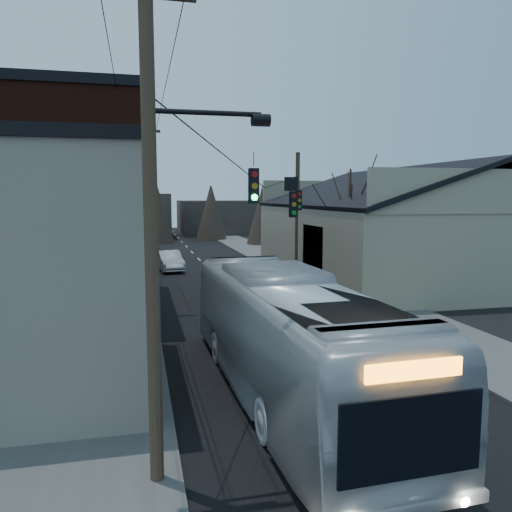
{
  "coord_description": "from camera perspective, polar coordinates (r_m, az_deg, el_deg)",
  "views": [
    {
      "loc": [
        -5.23,
        -6.46,
        5.66
      ],
      "look_at": [
        -0.14,
        15.1,
        3.0
      ],
      "focal_mm": 35.0,
      "sensor_mm": 36.0,
      "label": 1
    }
  ],
  "objects": [
    {
      "name": "sidewalk_left",
      "position": [
        36.91,
        -15.11,
        -2.12
      ],
      "size": [
        4.0,
        110.0,
        0.12
      ],
      "primitive_type": "cube",
      "color": "#474744",
      "rests_on": "ground"
    },
    {
      "name": "utility_lines",
      "position": [
        30.68,
        -9.37,
        5.44
      ],
      "size": [
        11.24,
        45.28,
        10.5
      ],
      "color": "#382B1E",
      "rests_on": "ground"
    },
    {
      "name": "parked_car",
      "position": [
        38.62,
        -9.87,
        -0.55
      ],
      "size": [
        2.12,
        4.75,
        1.52
      ],
      "primitive_type": "imported",
      "rotation": [
        0.0,
        0.0,
        0.12
      ],
      "color": "#B4B6BC",
      "rests_on": "ground"
    },
    {
      "name": "warehouse",
      "position": [
        36.48,
        16.76,
        1.9
      ],
      "size": [
        16.16,
        20.6,
        7.73
      ],
      "color": "gray",
      "rests_on": "ground"
    },
    {
      "name": "building_clapboard",
      "position": [
        16.06,
        -26.75,
        -1.62
      ],
      "size": [
        8.0,
        8.0,
        7.0
      ],
      "primitive_type": "cube",
      "color": "gray",
      "rests_on": "ground"
    },
    {
      "name": "building_far_left",
      "position": [
        71.51,
        -13.94,
        4.51
      ],
      "size": [
        10.0,
        12.0,
        6.0
      ],
      "primitive_type": "cube",
      "color": "#2D2724",
      "rests_on": "ground"
    },
    {
      "name": "building_left_far",
      "position": [
        42.73,
        -19.04,
        3.58
      ],
      "size": [
        9.0,
        14.0,
        7.0
      ],
      "primitive_type": "cube",
      "color": "#2D2724",
      "rests_on": "ground"
    },
    {
      "name": "building_brick",
      "position": [
        26.89,
        -23.59,
        4.87
      ],
      "size": [
        10.0,
        12.0,
        10.0
      ],
      "primitive_type": "cube",
      "color": "black",
      "rests_on": "ground"
    },
    {
      "name": "bare_tree",
      "position": [
        29.01,
        10.6,
        2.66
      ],
      "size": [
        0.4,
        0.4,
        7.2
      ],
      "primitive_type": "cone",
      "color": "black",
      "rests_on": "ground"
    },
    {
      "name": "road_surface",
      "position": [
        37.26,
        -5.07,
        -1.9
      ],
      "size": [
        9.0,
        110.0,
        0.02
      ],
      "primitive_type": "cube",
      "color": "black",
      "rests_on": "ground"
    },
    {
      "name": "sidewalk_right",
      "position": [
        38.7,
        4.5,
        -1.49
      ],
      "size": [
        4.0,
        110.0,
        0.12
      ],
      "primitive_type": "cube",
      "color": "#474744",
      "rests_on": "ground"
    },
    {
      "name": "bus",
      "position": [
        14.18,
        3.53,
        -9.11
      ],
      "size": [
        3.37,
        12.76,
        3.53
      ],
      "primitive_type": "imported",
      "rotation": [
        0.0,
        0.0,
        3.17
      ],
      "color": "#B3B9C0",
      "rests_on": "ground"
    },
    {
      "name": "building_far_right",
      "position": [
        77.49,
        -4.21,
        4.49
      ],
      "size": [
        12.0,
        14.0,
        5.0
      ],
      "primitive_type": "cube",
      "color": "#2D2724",
      "rests_on": "ground"
    }
  ]
}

